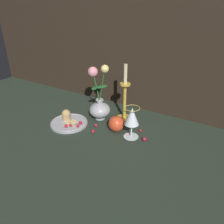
{
  "coord_description": "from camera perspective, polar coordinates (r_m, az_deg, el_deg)",
  "views": [
    {
      "loc": [
        0.57,
        -0.84,
        0.61
      ],
      "look_at": [
        0.05,
        0.02,
        0.1
      ],
      "focal_mm": 35.0,
      "sensor_mm": 36.0,
      "label": 1
    }
  ],
  "objects": [
    {
      "name": "berry_front_center",
      "position": [
        1.19,
        -4.24,
        -3.51
      ],
      "size": [
        0.02,
        0.02,
        0.02
      ],
      "primitive_type": "sphere",
      "color": "#AD192D",
      "rests_on": "ground_plane"
    },
    {
      "name": "candlestick",
      "position": [
        1.22,
        3.32,
        2.91
      ],
      "size": [
        0.09,
        0.09,
        0.33
      ],
      "color": "gold",
      "rests_on": "ground_plane"
    },
    {
      "name": "berry_near_plate",
      "position": [
        1.14,
        -5.01,
        -5.06
      ],
      "size": [
        0.02,
        0.02,
        0.02
      ],
      "primitive_type": "sphere",
      "color": "#AD192D",
      "rests_on": "ground_plane"
    },
    {
      "name": "berry_under_candlestick",
      "position": [
        1.16,
        7.42,
        -4.82
      ],
      "size": [
        0.01,
        0.01,
        0.01
      ],
      "primitive_type": "sphere",
      "color": "#AD192D",
      "rests_on": "ground_plane"
    },
    {
      "name": "plate_with_pastries",
      "position": [
        1.24,
        -11.25,
        -2.37
      ],
      "size": [
        0.2,
        0.2,
        0.07
      ],
      "color": "#A3A3A8",
      "rests_on": "ground_plane"
    },
    {
      "name": "wall_back",
      "position": [
        1.32,
        5.97,
        26.33
      ],
      "size": [
        2.4,
        0.04,
        1.2
      ],
      "primitive_type": "cube",
      "color": "#2D2319",
      "rests_on": "ground_plane"
    },
    {
      "name": "vase",
      "position": [
        1.24,
        -3.31,
        2.09
      ],
      "size": [
        0.13,
        0.12,
        0.32
      ],
      "color": "#A3A3A8",
      "rests_on": "ground_plane"
    },
    {
      "name": "wine_glass",
      "position": [
        1.06,
        5.27,
        -1.41
      ],
      "size": [
        0.07,
        0.07,
        0.16
      ],
      "color": "silver",
      "rests_on": "ground_plane"
    },
    {
      "name": "berry_by_glass_stem",
      "position": [
        1.08,
        8.37,
        -7.13
      ],
      "size": [
        0.02,
        0.02,
        0.02
      ],
      "primitive_type": "sphere",
      "color": "#AD192D",
      "rests_on": "ground_plane"
    },
    {
      "name": "apple_beside_vase",
      "position": [
        1.14,
        1.11,
        -3.08
      ],
      "size": [
        0.08,
        0.08,
        0.09
      ],
      "color": "#D14223",
      "rests_on": "ground_plane"
    },
    {
      "name": "ground_plane",
      "position": [
        1.19,
        -2.63,
        -4.03
      ],
      "size": [
        2.4,
        2.4,
        0.0
      ],
      "primitive_type": "plane",
      "color": "#232D23",
      "rests_on": "ground"
    }
  ]
}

